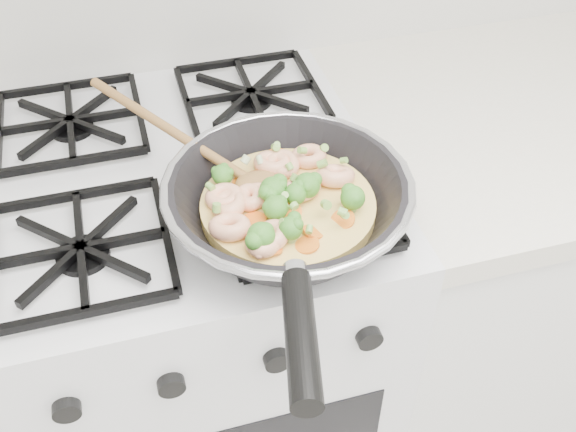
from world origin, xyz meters
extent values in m
cube|color=white|center=(0.00, 1.70, 0.45)|extent=(0.60, 0.60, 0.90)
cube|color=black|center=(0.00, 1.70, 0.91)|extent=(0.56, 0.56, 0.02)
cube|color=white|center=(0.80, 1.70, 0.43)|extent=(1.00, 0.58, 0.86)
torus|color=silver|center=(0.12, 1.52, 0.98)|extent=(0.33, 0.33, 0.01)
cylinder|color=black|center=(0.07, 1.29, 0.98)|extent=(0.07, 0.17, 0.03)
cylinder|color=#F1CD68|center=(0.12, 1.52, 0.95)|extent=(0.23, 0.23, 0.02)
ellipsoid|color=olive|center=(0.09, 1.56, 0.97)|extent=(0.07, 0.08, 0.02)
cylinder|color=olive|center=(-0.01, 1.68, 0.99)|extent=(0.19, 0.23, 0.07)
torus|color=#FBBE94|center=(0.04, 1.54, 0.97)|extent=(0.06, 0.06, 0.03)
torus|color=#FBBE94|center=(0.07, 1.45, 0.97)|extent=(0.07, 0.07, 0.02)
torus|color=#FBBE94|center=(0.04, 1.53, 0.97)|extent=(0.06, 0.06, 0.03)
torus|color=#FBBE94|center=(0.14, 1.53, 0.97)|extent=(0.06, 0.06, 0.03)
torus|color=#FBBE94|center=(0.17, 1.60, 0.97)|extent=(0.06, 0.06, 0.02)
torus|color=#FBBE94|center=(0.08, 1.46, 0.97)|extent=(0.07, 0.07, 0.03)
torus|color=#FBBE94|center=(0.07, 1.53, 0.97)|extent=(0.05, 0.05, 0.03)
torus|color=#FBBE94|center=(0.12, 1.59, 0.97)|extent=(0.08, 0.08, 0.02)
torus|color=#FBBE94|center=(0.04, 1.49, 0.97)|extent=(0.07, 0.08, 0.03)
torus|color=#FBBE94|center=(0.08, 1.53, 0.97)|extent=(0.06, 0.06, 0.02)
torus|color=#FBBE94|center=(0.13, 1.59, 0.97)|extent=(0.07, 0.07, 0.03)
torus|color=#FBBE94|center=(0.20, 1.55, 0.97)|extent=(0.06, 0.06, 0.03)
ellipsoid|color=#4A922F|center=(0.05, 1.58, 0.98)|extent=(0.04, 0.04, 0.03)
ellipsoid|color=#4A922F|center=(0.20, 1.49, 0.98)|extent=(0.04, 0.04, 0.03)
ellipsoid|color=#4A922F|center=(0.13, 1.51, 0.98)|extent=(0.04, 0.04, 0.03)
ellipsoid|color=#4A922F|center=(0.11, 1.45, 0.98)|extent=(0.04, 0.04, 0.03)
ellipsoid|color=#4A922F|center=(0.15, 1.52, 0.98)|extent=(0.05, 0.05, 0.03)
ellipsoid|color=#4A922F|center=(0.10, 1.49, 0.98)|extent=(0.04, 0.04, 0.03)
ellipsoid|color=#4A922F|center=(0.07, 1.45, 0.98)|extent=(0.05, 0.05, 0.04)
ellipsoid|color=#4A922F|center=(0.10, 1.53, 0.98)|extent=(0.05, 0.05, 0.04)
cylinder|color=orange|center=(0.12, 1.44, 0.96)|extent=(0.04, 0.04, 0.01)
cylinder|color=orange|center=(0.12, 1.50, 0.96)|extent=(0.04, 0.04, 0.01)
cylinder|color=orange|center=(0.12, 1.56, 0.96)|extent=(0.04, 0.04, 0.01)
cylinder|color=orange|center=(0.07, 1.58, 0.96)|extent=(0.04, 0.04, 0.00)
cylinder|color=orange|center=(0.14, 1.46, 0.96)|extent=(0.04, 0.04, 0.01)
cylinder|color=orange|center=(0.09, 1.59, 0.96)|extent=(0.05, 0.05, 0.01)
cylinder|color=orange|center=(0.13, 1.62, 0.96)|extent=(0.05, 0.05, 0.00)
cylinder|color=orange|center=(0.18, 1.47, 0.96)|extent=(0.04, 0.04, 0.00)
cylinder|color=orange|center=(0.08, 1.44, 0.96)|extent=(0.03, 0.03, 0.01)
cylinder|color=orange|center=(0.12, 1.50, 0.96)|extent=(0.04, 0.04, 0.00)
cylinder|color=orange|center=(0.07, 1.50, 0.96)|extent=(0.04, 0.04, 0.01)
cylinder|color=#7CB247|center=(0.12, 1.48, 0.98)|extent=(0.01, 0.01, 0.01)
cylinder|color=#7CB247|center=(0.10, 1.46, 0.98)|extent=(0.01, 0.01, 0.01)
cylinder|color=#7CB247|center=(0.10, 1.49, 0.97)|extent=(0.01, 0.01, 0.01)
cylinder|color=#B8CB8F|center=(0.08, 1.59, 0.98)|extent=(0.01, 0.01, 0.01)
cylinder|color=#7CB247|center=(0.03, 1.56, 0.98)|extent=(0.01, 0.01, 0.01)
cylinder|color=#7CB247|center=(0.16, 1.59, 0.99)|extent=(0.01, 0.01, 0.01)
cylinder|color=#7CB247|center=(0.14, 1.57, 0.98)|extent=(0.01, 0.01, 0.01)
cylinder|color=#7CB247|center=(0.13, 1.61, 0.98)|extent=(0.01, 0.01, 0.01)
cylinder|color=#B8CB8F|center=(0.08, 1.45, 0.97)|extent=(0.01, 0.01, 0.01)
cylinder|color=#7CB247|center=(0.11, 1.51, 0.98)|extent=(0.01, 0.01, 0.01)
cylinder|color=#B8CB8F|center=(0.10, 1.59, 0.98)|extent=(0.01, 0.01, 0.01)
cylinder|color=#7CB247|center=(0.19, 1.60, 0.98)|extent=(0.01, 0.01, 0.01)
cylinder|color=#7CB247|center=(0.13, 1.44, 0.98)|extent=(0.01, 0.01, 0.01)
cylinder|color=#7CB247|center=(0.18, 1.46, 0.98)|extent=(0.01, 0.01, 0.01)
cylinder|color=#7CB247|center=(0.17, 1.46, 0.98)|extent=(0.01, 0.01, 0.01)
cylinder|color=#7CB247|center=(0.18, 1.55, 0.98)|extent=(0.01, 0.01, 0.01)
cylinder|color=#7CB247|center=(0.08, 1.52, 0.97)|extent=(0.01, 0.01, 0.01)
cylinder|color=#7CB247|center=(0.16, 1.48, 0.98)|extent=(0.01, 0.01, 0.01)
cylinder|color=#7CB247|center=(0.14, 1.55, 0.97)|extent=(0.01, 0.01, 0.01)
cylinder|color=#7CB247|center=(0.21, 1.56, 0.98)|extent=(0.01, 0.01, 0.01)
cylinder|color=#7CB247|center=(0.13, 1.61, 0.98)|extent=(0.01, 0.01, 0.01)
cylinder|color=#7CB247|center=(0.03, 1.51, 0.98)|extent=(0.01, 0.01, 0.01)
cylinder|color=#7CB247|center=(0.11, 1.49, 0.98)|extent=(0.01, 0.01, 0.01)
camera|label=1|loc=(-0.06, 0.88, 1.54)|focal=42.15mm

